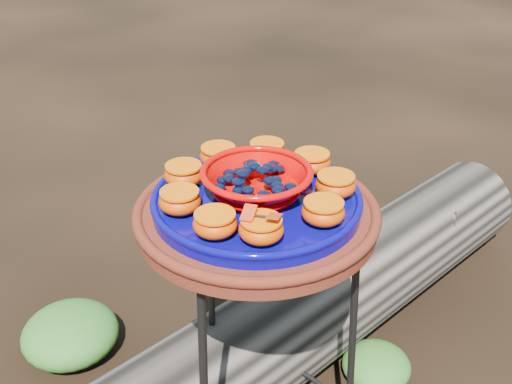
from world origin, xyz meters
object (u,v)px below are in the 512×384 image
plant_stand (256,360)px  red_bowl (257,184)px  cobalt_plate (257,202)px  driftwood_log (337,293)px  terracotta_saucer (257,217)px

plant_stand → red_bowl: size_ratio=3.60×
cobalt_plate → driftwood_log: cobalt_plate is taller
driftwood_log → plant_stand: bearing=-147.8°
plant_stand → cobalt_plate: (0.00, 0.00, 0.40)m
plant_stand → red_bowl: 0.44m
plant_stand → terracotta_saucer: (0.00, 0.00, 0.37)m
plant_stand → driftwood_log: bearing=32.2°
plant_stand → driftwood_log: plant_stand is taller
red_bowl → driftwood_log: red_bowl is taller
red_bowl → driftwood_log: size_ratio=0.12×
red_bowl → driftwood_log: (0.45, 0.29, -0.64)m
plant_stand → terracotta_saucer: size_ratio=1.54×
red_bowl → driftwood_log: 0.84m
terracotta_saucer → driftwood_log: terracotta_saucer is taller
red_bowl → cobalt_plate: bearing=0.0°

